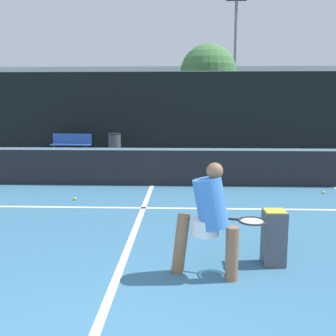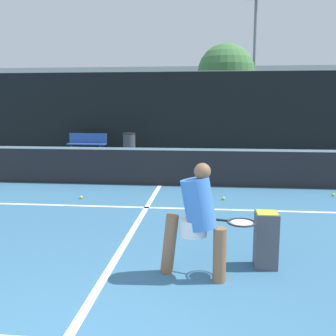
% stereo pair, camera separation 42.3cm
% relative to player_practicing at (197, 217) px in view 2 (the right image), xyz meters
% --- Properties ---
extents(court_service_line, '(8.25, 0.10, 0.01)m').
position_rel_player_practicing_xyz_m(court_service_line, '(-1.09, 3.07, -0.73)').
color(court_service_line, white).
rests_on(court_service_line, ground).
extents(court_center_mark, '(0.10, 6.65, 0.01)m').
position_rel_player_practicing_xyz_m(court_center_mark, '(-1.09, 1.92, -0.73)').
color(court_center_mark, white).
rests_on(court_center_mark, ground).
extents(net, '(11.09, 0.09, 1.07)m').
position_rel_player_practicing_xyz_m(net, '(-1.09, 5.25, -0.22)').
color(net, slate).
rests_on(net, ground).
extents(fence_back, '(24.00, 0.06, 3.33)m').
position_rel_player_practicing_xyz_m(fence_back, '(-1.09, 11.65, 0.92)').
color(fence_back, black).
rests_on(fence_back, ground).
extents(player_practicing, '(1.19, 0.51, 1.38)m').
position_rel_player_practicing_xyz_m(player_practicing, '(0.00, 0.00, 0.00)').
color(player_practicing, '#8C6042').
rests_on(player_practicing, ground).
extents(tennis_ball_scattered_4, '(0.07, 0.07, 0.07)m').
position_rel_player_practicing_xyz_m(tennis_ball_scattered_4, '(-2.61, 3.65, -0.70)').
color(tennis_ball_scattered_4, '#D1E033').
rests_on(tennis_ball_scattered_4, ground).
extents(tennis_ball_scattered_5, '(0.07, 0.07, 0.07)m').
position_rel_player_practicing_xyz_m(tennis_ball_scattered_5, '(0.45, 3.87, -0.70)').
color(tennis_ball_scattered_5, '#D1E033').
rests_on(tennis_ball_scattered_5, ground).
extents(tennis_ball_scattered_6, '(0.07, 0.07, 0.07)m').
position_rel_player_practicing_xyz_m(tennis_ball_scattered_6, '(2.90, 4.47, -0.70)').
color(tennis_ball_scattered_6, '#D1E033').
rests_on(tennis_ball_scattered_6, ground).
extents(ball_hopper, '(0.28, 0.28, 0.71)m').
position_rel_player_practicing_xyz_m(ball_hopper, '(0.85, 0.40, -0.36)').
color(ball_hopper, '#4C4C51').
rests_on(ball_hopper, ground).
extents(courtside_bench, '(1.59, 0.48, 0.86)m').
position_rel_player_practicing_xyz_m(courtside_bench, '(-4.75, 10.93, -0.27)').
color(courtside_bench, '#2D519E').
rests_on(courtside_bench, ground).
extents(trash_bin, '(0.51, 0.51, 0.90)m').
position_rel_player_practicing_xyz_m(trash_bin, '(-2.99, 10.76, -0.28)').
color(trash_bin, '#3F3F42').
rests_on(trash_bin, ground).
extents(parked_car, '(1.88, 4.70, 1.34)m').
position_rel_player_practicing_xyz_m(parked_car, '(-2.22, 15.42, -0.17)').
color(parked_car, maroon).
rests_on(parked_car, ground).
extents(floodlight_mast, '(1.10, 0.24, 7.96)m').
position_rel_player_practicing_xyz_m(floodlight_mast, '(2.54, 18.28, 4.37)').
color(floodlight_mast, slate).
rests_on(floodlight_mast, ground).
extents(tree_west, '(2.84, 2.84, 5.00)m').
position_rel_player_practicing_xyz_m(tree_west, '(0.93, 15.93, 2.83)').
color(tree_west, brown).
rests_on(tree_west, ground).
extents(building_far, '(36.00, 2.40, 5.08)m').
position_rel_player_practicing_xyz_m(building_far, '(-1.09, 29.88, 1.81)').
color(building_far, beige).
rests_on(building_far, ground).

